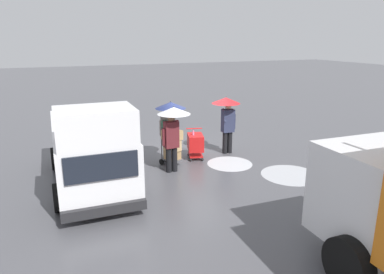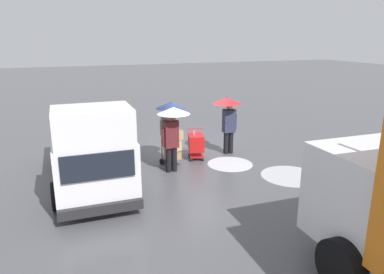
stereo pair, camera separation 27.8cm
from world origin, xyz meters
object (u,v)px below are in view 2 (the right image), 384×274
at_px(hand_dolly_boxes, 172,144).
at_px(pedestrian_white_side, 172,124).
at_px(cargo_van_parked_right, 90,146).
at_px(shopping_cart_vendor, 196,143).
at_px(pedestrian_pink_side, 228,112).
at_px(pedestrian_black_side, 170,118).

height_order(hand_dolly_boxes, pedestrian_white_side, pedestrian_white_side).
height_order(cargo_van_parked_right, pedestrian_white_side, cargo_van_parked_right).
bearing_deg(pedestrian_white_side, cargo_van_parked_right, 3.58).
relative_size(shopping_cart_vendor, pedestrian_pink_side, 0.49).
bearing_deg(cargo_van_parked_right, pedestrian_white_side, -176.42).
height_order(hand_dolly_boxes, pedestrian_black_side, pedestrian_black_side).
distance_m(shopping_cart_vendor, hand_dolly_boxes, 1.08).
distance_m(cargo_van_parked_right, pedestrian_pink_side, 5.18).
bearing_deg(pedestrian_white_side, pedestrian_pink_side, -157.14).
xyz_separation_m(cargo_van_parked_right, hand_dolly_boxes, (-2.72, -0.71, -0.44)).
bearing_deg(cargo_van_parked_right, pedestrian_pink_side, -166.59).
distance_m(hand_dolly_boxes, pedestrian_pink_side, 2.49).
distance_m(cargo_van_parked_right, pedestrian_black_side, 3.01).
xyz_separation_m(shopping_cart_vendor, pedestrian_pink_side, (-1.30, -0.13, 1.00)).
relative_size(shopping_cart_vendor, hand_dolly_boxes, 0.79).
bearing_deg(shopping_cart_vendor, pedestrian_black_side, -1.67).
bearing_deg(pedestrian_pink_side, pedestrian_white_side, 22.86).
bearing_deg(pedestrian_white_side, hand_dolly_boxes, -106.35).
bearing_deg(hand_dolly_boxes, shopping_cart_vendor, -160.46).
height_order(shopping_cart_vendor, hand_dolly_boxes, hand_dolly_boxes).
relative_size(pedestrian_black_side, pedestrian_white_side, 1.00).
bearing_deg(shopping_cart_vendor, cargo_van_parked_right, 15.96).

